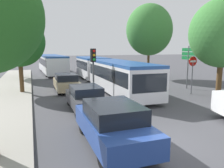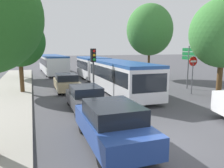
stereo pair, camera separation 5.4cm
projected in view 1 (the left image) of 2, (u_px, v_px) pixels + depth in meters
name	position (u px, v px, depth m)	size (l,w,h in m)	color
ground_plane	(165.00, 142.00, 8.06)	(200.00, 200.00, 0.00)	#47474C
kerb_strip_left	(10.00, 91.00, 17.30)	(3.20, 34.58, 0.14)	#9E998E
articulated_bus	(106.00, 71.00, 19.70)	(2.85, 16.50, 2.44)	silver
city_bus_rear	(52.00, 63.00, 29.95)	(3.01, 11.68, 2.49)	silver
queued_car_blue	(113.00, 124.00, 7.73)	(1.91, 4.39, 1.52)	#284799
queued_car_graphite	(86.00, 98.00, 12.13)	(1.72, 3.95, 1.37)	#47474C
queued_car_tan	(66.00, 83.00, 17.46)	(1.76, 4.05, 1.40)	tan
traffic_light	(93.00, 62.00, 14.78)	(0.36, 0.39, 3.40)	#56595E
no_entry_sign	(192.00, 69.00, 16.14)	(0.70, 0.08, 2.82)	#56595E
direction_sign_post	(188.00, 59.00, 18.31)	(0.27, 1.39, 3.60)	#56595E
tree_left_mid	(19.00, 42.00, 16.06)	(3.76, 3.76, 5.78)	#51381E
tree_left_far	(20.00, 41.00, 24.36)	(4.85, 4.85, 6.92)	#51381E
tree_right_near	(222.00, 35.00, 15.49)	(4.66, 4.66, 6.93)	#51381E
tree_right_mid	(149.00, 30.00, 24.13)	(5.09, 5.09, 8.25)	#51381E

